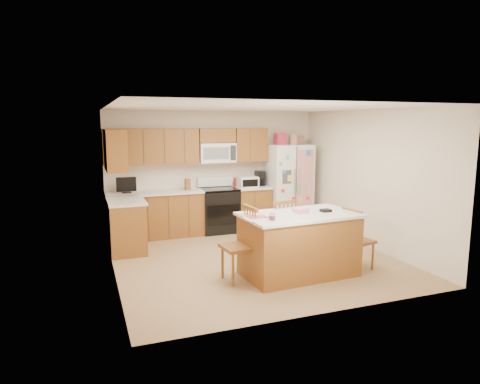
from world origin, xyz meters
name	(u,v)px	position (x,y,z in m)	size (l,w,h in m)	color
ground	(253,258)	(0.00, 0.00, 0.00)	(4.50, 4.50, 0.00)	#9A764B
room_shell	(254,173)	(0.00, 0.00, 1.44)	(4.60, 4.60, 2.52)	beige
cabinetry	(173,192)	(-0.98, 1.79, 0.91)	(3.36, 1.56, 2.15)	brown
stove	(219,209)	(0.00, 1.94, 0.47)	(0.76, 0.65, 1.13)	black
refrigerator	(288,185)	(1.57, 1.87, 0.92)	(0.90, 0.79, 2.04)	white
island	(299,244)	(0.34, -0.95, 0.47)	(1.79, 1.09, 1.03)	brown
windsor_chair_left	(240,246)	(-0.56, -0.87, 0.51)	(0.48, 0.50, 1.08)	brown
windsor_chair_back	(278,233)	(0.30, -0.30, 0.49)	(0.52, 0.50, 1.04)	brown
windsor_chair_right	(357,240)	(1.32, -1.03, 0.45)	(0.47, 0.49, 0.96)	brown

